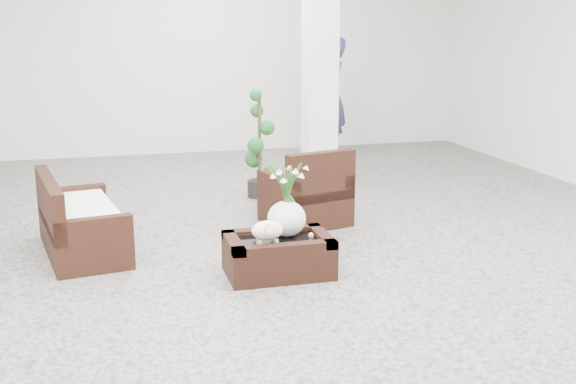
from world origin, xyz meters
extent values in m
plane|color=gray|center=(0.00, 0.00, 0.00)|extent=(11.00, 11.00, 0.00)
cube|color=white|center=(1.20, 2.80, 1.75)|extent=(0.40, 0.40, 3.50)
cube|color=black|center=(-0.21, -0.55, 0.16)|extent=(0.90, 0.60, 0.31)
ellipsoid|color=white|center=(-0.33, -0.65, 0.42)|extent=(0.28, 0.23, 0.21)
cylinder|color=white|center=(0.09, -0.53, 0.33)|extent=(0.04, 0.04, 0.03)
cube|color=black|center=(0.46, 0.93, 0.42)|extent=(0.95, 0.93, 0.84)
cube|color=black|center=(-1.85, 0.51, 0.37)|extent=(0.90, 1.50, 0.75)
imported|color=navy|center=(1.98, 4.67, 0.96)|extent=(0.70, 0.82, 1.91)
camera|label=1|loc=(-1.61, -6.22, 2.16)|focal=44.14mm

